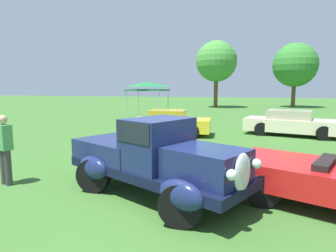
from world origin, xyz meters
TOP-DOWN VIEW (x-y plane):
  - ground_plane at (0.00, 0.00)m, footprint 120.00×120.00m
  - feature_pickup_truck at (-0.28, -0.03)m, footprint 4.39×3.23m
  - show_car_yellow at (-1.89, 7.87)m, footprint 3.90×1.90m
  - show_car_cream at (3.86, 9.16)m, footprint 4.72×2.74m
  - spectator_between_cars at (-3.99, -0.18)m, footprint 0.46×0.37m
  - canopy_tent_left_field at (-5.13, 14.39)m, footprint 2.66×2.66m
  - treeline_far_left at (-1.40, 27.54)m, footprint 4.53×4.53m
  - treeline_mid_left at (7.15, 29.92)m, footprint 4.87×4.87m

SIDE VIEW (x-z plane):
  - ground_plane at x=0.00m, z-range 0.00..0.00m
  - show_car_yellow at x=-1.89m, z-range -0.01..1.21m
  - show_car_cream at x=3.86m, z-range -0.01..1.21m
  - feature_pickup_truck at x=-0.28m, z-range 0.01..1.71m
  - spectator_between_cars at x=-3.99m, z-range 0.07..1.76m
  - canopy_tent_left_field at x=-5.13m, z-range 1.07..3.78m
  - treeline_mid_left at x=7.15m, z-range 1.14..8.32m
  - treeline_far_left at x=-1.40m, z-range 1.41..8.82m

